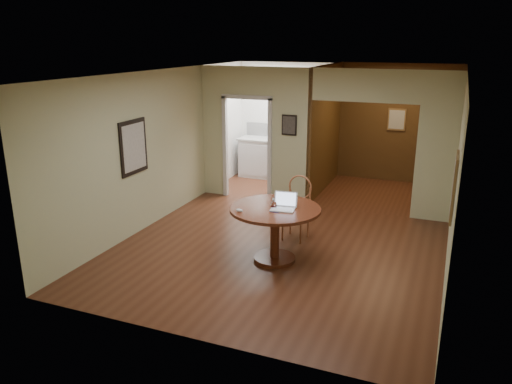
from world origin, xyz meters
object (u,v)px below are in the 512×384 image
at_px(dining_table, 275,221).
at_px(chair, 297,204).
at_px(closed_laptop, 283,201).
at_px(open_laptop, 284,204).

relative_size(dining_table, chair, 1.26).
xyz_separation_m(chair, closed_laptop, (-0.03, -0.68, 0.26)).
xyz_separation_m(dining_table, open_laptop, (0.14, 0.00, 0.28)).
distance_m(dining_table, open_laptop, 0.31).
height_order(dining_table, closed_laptop, closed_laptop).
distance_m(dining_table, closed_laptop, 0.39).
distance_m(open_laptop, closed_laptop, 0.34).
bearing_deg(closed_laptop, dining_table, -111.06).
bearing_deg(chair, dining_table, -86.58).
bearing_deg(closed_laptop, chair, 68.13).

